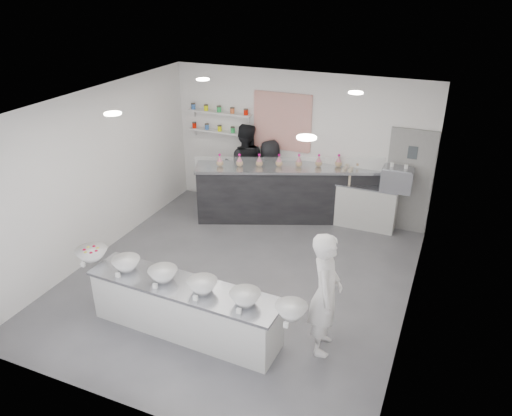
{
  "coord_description": "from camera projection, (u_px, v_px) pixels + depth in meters",
  "views": [
    {
      "loc": [
        3.06,
        -6.46,
        4.77
      ],
      "look_at": [
        0.16,
        0.4,
        1.21
      ],
      "focal_mm": 35.0,
      "sensor_mm": 36.0,
      "label": 1
    }
  ],
  "objects": [
    {
      "name": "jar_shelf_upper",
      "position": [
        220.0,
        112.0,
        10.65
      ],
      "size": [
        1.45,
        0.22,
        0.04
      ],
      "primitive_type": "cube",
      "color": "silver",
      "rests_on": "back_wall"
    },
    {
      "name": "staff_right",
      "position": [
        270.0,
        176.0,
        10.66
      ],
      "size": [
        0.86,
        0.64,
        1.58
      ],
      "primitive_type": "imported",
      "rotation": [
        0.0,
        0.0,
        2.95
      ],
      "color": "black",
      "rests_on": "floor"
    },
    {
      "name": "prep_counter",
      "position": [
        185.0,
        308.0,
        7.13
      ],
      "size": [
        2.93,
        0.78,
        0.79
      ],
      "primitive_type": "cube",
      "rotation": [
        0.0,
        0.0,
        -0.04
      ],
      "color": "silver",
      "rests_on": "floor"
    },
    {
      "name": "jar_shelf_lower",
      "position": [
        220.0,
        131.0,
        10.84
      ],
      "size": [
        1.45,
        0.22,
        0.04
      ],
      "primitive_type": "cube",
      "color": "silver",
      "rests_on": "back_wall"
    },
    {
      "name": "prep_bowls",
      "position": [
        182.0,
        280.0,
        6.92
      ],
      "size": [
        3.69,
        0.68,
        0.17
      ],
      "primitive_type": null,
      "rotation": [
        0.0,
        0.0,
        -0.04
      ],
      "color": "white",
      "rests_on": "prep_counter"
    },
    {
      "name": "downlight_2",
      "position": [
        203.0,
        79.0,
        9.04
      ],
      "size": [
        0.24,
        0.24,
        0.02
      ],
      "primitive_type": "cylinder",
      "color": "white",
      "rests_on": "ceiling"
    },
    {
      "name": "cookie_bags",
      "position": [
        289.0,
        160.0,
        10.05
      ],
      "size": [
        2.78,
        1.24,
        0.26
      ],
      "primitive_type": null,
      "rotation": [
        0.0,
        0.0,
        0.39
      ],
      "color": "#C65771",
      "rests_on": "back_bar"
    },
    {
      "name": "downlight_1",
      "position": [
        307.0,
        138.0,
        5.89
      ],
      "size": [
        0.24,
        0.24,
        0.02
      ],
      "primitive_type": "cylinder",
      "color": "white",
      "rests_on": "ceiling"
    },
    {
      "name": "cup_stacks",
      "position": [
        347.0,
        175.0,
        9.95
      ],
      "size": [
        0.24,
        0.24,
        0.32
      ],
      "primitive_type": null,
      "color": "tan",
      "rests_on": "espresso_ledge"
    },
    {
      "name": "preserve_jars",
      "position": [
        219.0,
        119.0,
        10.7
      ],
      "size": [
        1.45,
        0.1,
        0.56
      ],
      "primitive_type": null,
      "color": "red",
      "rests_on": "jar_shelf_lower"
    },
    {
      "name": "back_wall",
      "position": [
        298.0,
        144.0,
        10.34
      ],
      "size": [
        5.5,
        0.0,
        5.5
      ],
      "primitive_type": "plane",
      "rotation": [
        1.57,
        0.0,
        0.0
      ],
      "color": "white",
      "rests_on": "floor"
    },
    {
      "name": "back_bar",
      "position": [
        288.0,
        193.0,
        10.36
      ],
      "size": [
        3.76,
        2.07,
        1.17
      ],
      "primitive_type": "cube",
      "rotation": [
        0.0,
        0.0,
        0.39
      ],
      "color": "black",
      "rests_on": "floor"
    },
    {
      "name": "pattern_panel",
      "position": [
        282.0,
        122.0,
        10.25
      ],
      "size": [
        1.25,
        0.03,
        1.2
      ],
      "primitive_type": "cube",
      "color": "#B93A2C",
      "rests_on": "back_wall"
    },
    {
      "name": "espresso_machine",
      "position": [
        397.0,
        179.0,
        9.58
      ],
      "size": [
        0.59,
        0.4,
        0.45
      ],
      "primitive_type": "cube",
      "color": "#93969E",
      "rests_on": "espresso_ledge"
    },
    {
      "name": "espresso_ledge",
      "position": [
        365.0,
        206.0,
        10.07
      ],
      "size": [
        1.23,
        0.39,
        0.91
      ],
      "primitive_type": "cube",
      "color": "silver",
      "rests_on": "floor"
    },
    {
      "name": "staff_left",
      "position": [
        245.0,
        166.0,
        10.8
      ],
      "size": [
        1.07,
        0.94,
        1.87
      ],
      "primitive_type": "imported",
      "rotation": [
        0.0,
        0.0,
        3.43
      ],
      "color": "black",
      "rests_on": "floor"
    },
    {
      "name": "floor",
      "position": [
        238.0,
        280.0,
        8.5
      ],
      "size": [
        6.0,
        6.0,
        0.0
      ],
      "primitive_type": "plane",
      "color": "#515156",
      "rests_on": "ground"
    },
    {
      "name": "ceiling",
      "position": [
        235.0,
        105.0,
        7.21
      ],
      "size": [
        6.0,
        6.0,
        0.0
      ],
      "primitive_type": "plane",
      "rotation": [
        3.14,
        0.0,
        0.0
      ],
      "color": "white",
      "rests_on": "floor"
    },
    {
      "name": "back_door",
      "position": [
        409.0,
        182.0,
        9.7
      ],
      "size": [
        0.88,
        0.04,
        2.1
      ],
      "primitive_type": "cube",
      "color": "gray",
      "rests_on": "floor"
    },
    {
      "name": "left_wall",
      "position": [
        96.0,
        175.0,
        8.82
      ],
      "size": [
        0.0,
        6.0,
        6.0
      ],
      "primitive_type": "plane",
      "rotation": [
        1.57,
        0.0,
        1.57
      ],
      "color": "white",
      "rests_on": "floor"
    },
    {
      "name": "right_wall",
      "position": [
        417.0,
        232.0,
        6.88
      ],
      "size": [
        0.0,
        6.0,
        6.0
      ],
      "primitive_type": "plane",
      "rotation": [
        1.57,
        0.0,
        -1.57
      ],
      "color": "white",
      "rests_on": "floor"
    },
    {
      "name": "woman_prep",
      "position": [
        325.0,
        294.0,
        6.6
      ],
      "size": [
        0.55,
        0.72,
        1.79
      ],
      "primitive_type": "imported",
      "rotation": [
        0.0,
        0.0,
        1.77
      ],
      "color": "white",
      "rests_on": "floor"
    },
    {
      "name": "label_cards",
      "position": [
        163.0,
        305.0,
        6.49
      ],
      "size": [
        3.31,
        0.04,
        0.07
      ],
      "primitive_type": null,
      "color": "white",
      "rests_on": "prep_counter"
    },
    {
      "name": "downlight_3",
      "position": [
        356.0,
        93.0,
        8.05
      ],
      "size": [
        0.24,
        0.24,
        0.02
      ],
      "primitive_type": "cylinder",
      "color": "white",
      "rests_on": "ceiling"
    },
    {
      "name": "downlight_0",
      "position": [
        113.0,
        114.0,
        6.88
      ],
      "size": [
        0.24,
        0.24,
        0.02
      ],
      "primitive_type": "cylinder",
      "color": "white",
      "rests_on": "ceiling"
    },
    {
      "name": "sneeze_guard",
      "position": [
        290.0,
        165.0,
        9.74
      ],
      "size": [
        3.45,
        1.42,
        0.32
      ],
      "primitive_type": "cube",
      "rotation": [
        0.0,
        0.0,
        0.39
      ],
      "color": "white",
      "rests_on": "back_bar"
    }
  ]
}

